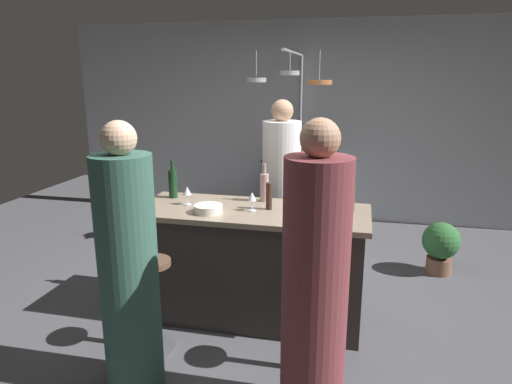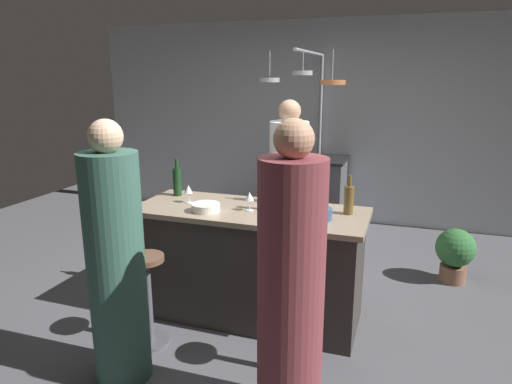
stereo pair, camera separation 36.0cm
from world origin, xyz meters
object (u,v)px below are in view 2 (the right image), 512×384
wine_glass_near_left_guest (250,197)px  bar_stool_left (148,296)px  chef (288,198)px  bar_stool_right (297,322)px  stove_range (314,192)px  wine_bottle_red (177,181)px  potted_plant (455,252)px  wine_bottle_rose (265,187)px  mixing_bowl_ceramic (206,207)px  guest_right (291,291)px  mixing_bowl_blue (320,214)px  wine_glass_by_chef (188,190)px  mixing_bowl_steel (311,204)px  pepper_mill (267,196)px  guest_left (116,265)px  wine_bottle_amber (349,199)px

wine_glass_near_left_guest → bar_stool_left: bearing=-134.2°
chef → bar_stool_right: (0.46, -1.45, -0.41)m
stove_range → wine_bottle_red: wine_bottle_red is taller
potted_plant → wine_bottle_red: size_ratio=1.63×
chef → wine_bottle_red: chef is taller
wine_bottle_rose → mixing_bowl_ceramic: (-0.34, -0.41, -0.09)m
wine_bottle_red → guest_right: bearing=-42.2°
bar_stool_left → wine_bottle_rose: 1.24m
bar_stool_right → wine_bottle_red: size_ratio=2.13×
stove_range → wine_glass_near_left_guest: (0.01, -2.49, 0.56)m
guest_right → wine_bottle_rose: 1.40m
wine_glass_near_left_guest → mixing_bowl_blue: bearing=-3.5°
wine_glass_by_chef → mixing_bowl_steel: (0.98, 0.13, -0.07)m
guest_right → wine_bottle_rose: (-0.55, 1.26, 0.23)m
stove_range → guest_right: (0.60, -3.46, 0.34)m
wine_bottle_rose → wine_bottle_red: (-0.77, -0.06, 0.00)m
guest_right → wine_glass_by_chef: (-1.13, 1.03, 0.22)m
guest_right → pepper_mill: (-0.47, 1.04, 0.22)m
bar_stool_right → guest_right: bearing=-82.6°
bar_stool_left → guest_left: (0.04, -0.38, 0.40)m
stove_range → bar_stool_left: 3.12m
stove_range → mixing_bowl_steel: 2.40m
bar_stool_left → wine_bottle_amber: wine_bottle_amber is taller
pepper_mill → wine_glass_by_chef: size_ratio=1.44×
guest_right → mixing_bowl_steel: size_ratio=10.41×
wine_glass_near_left_guest → guest_left: bearing=-118.5°
wine_glass_by_chef → wine_glass_near_left_guest: same height
bar_stool_left → mixing_bowl_steel: bearing=37.5°
wine_bottle_amber → wine_bottle_red: 1.47m
mixing_bowl_blue → mixing_bowl_ceramic: bearing=-174.1°
bar_stool_right → mixing_bowl_steel: mixing_bowl_steel is taller
guest_right → potted_plant: size_ratio=3.27×
chef → wine_bottle_red: (-0.81, -0.64, 0.24)m
stove_range → wine_glass_near_left_guest: bearing=-89.7°
chef → guest_right: (0.51, -1.84, 0.00)m
wine_bottle_rose → mixing_bowl_steel: wine_bottle_rose is taller
potted_plant → pepper_mill: (-1.48, -1.18, 0.71)m
bar_stool_right → guest_right: guest_right is taller
chef → guest_left: bearing=-108.1°
chef → pepper_mill: bearing=-86.8°
wine_bottle_red → wine_glass_near_left_guest: (0.74, -0.23, -0.02)m
pepper_mill → mixing_bowl_ceramic: pepper_mill is taller
stove_range → bar_stool_right: size_ratio=1.31×
guest_right → bar_stool_right: bearing=97.4°
potted_plant → wine_glass_by_chef: wine_glass_by_chef is taller
wine_bottle_rose → wine_bottle_amber: wine_bottle_rose is taller
mixing_bowl_ceramic → mixing_bowl_blue: size_ratio=1.22×
guest_left → mixing_bowl_steel: bearing=50.1°
pepper_mill → mixing_bowl_ceramic: bearing=-156.1°
guest_right → mixing_bowl_ceramic: 1.24m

